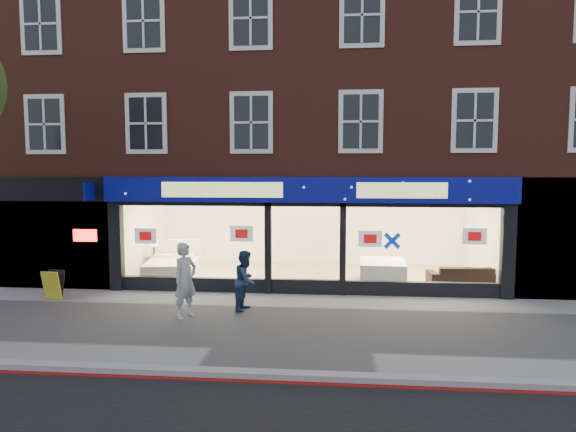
# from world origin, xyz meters

# --- Properties ---
(ground) EXTENTS (120.00, 120.00, 0.00)m
(ground) POSITION_xyz_m (0.00, 0.00, 0.00)
(ground) COLOR gray
(ground) RESTS_ON ground
(kerb_line) EXTENTS (60.00, 0.10, 0.01)m
(kerb_line) POSITION_xyz_m (0.00, -3.10, 0.01)
(kerb_line) COLOR #8C0A07
(kerb_line) RESTS_ON ground
(kerb_stone) EXTENTS (60.00, 0.25, 0.12)m
(kerb_stone) POSITION_xyz_m (0.00, -2.90, 0.06)
(kerb_stone) COLOR gray
(kerb_stone) RESTS_ON ground
(showroom_floor) EXTENTS (11.00, 4.50, 0.10)m
(showroom_floor) POSITION_xyz_m (0.00, 5.25, 0.05)
(showroom_floor) COLOR tan
(showroom_floor) RESTS_ON ground
(building) EXTENTS (19.00, 8.26, 10.30)m
(building) POSITION_xyz_m (-0.02, 6.93, 6.67)
(building) COLOR maroon
(building) RESTS_ON ground
(display_bed) EXTENTS (1.86, 2.16, 1.10)m
(display_bed) POSITION_xyz_m (-4.28, 4.33, 0.41)
(display_bed) COLOR white
(display_bed) RESTS_ON showroom_floor
(bedside_table) EXTENTS (0.46, 0.46, 0.55)m
(bedside_table) POSITION_xyz_m (-5.10, 5.02, 0.38)
(bedside_table) COLOR brown
(bedside_table) RESTS_ON showroom_floor
(mattress_stack) EXTENTS (1.41, 1.75, 0.67)m
(mattress_stack) POSITION_xyz_m (2.26, 4.26, 0.43)
(mattress_stack) COLOR white
(mattress_stack) RESTS_ON showroom_floor
(sofa) EXTENTS (2.09, 0.93, 0.60)m
(sofa) POSITION_xyz_m (4.60, 4.06, 0.40)
(sofa) COLOR black
(sofa) RESTS_ON showroom_floor
(a_board) EXTENTS (0.56, 0.40, 0.80)m
(a_board) POSITION_xyz_m (-6.73, 1.77, 0.40)
(a_board) COLOR gold
(a_board) RESTS_ON ground
(pedestrian_grey) EXTENTS (0.71, 0.78, 1.79)m
(pedestrian_grey) POSITION_xyz_m (-2.69, 0.48, 0.89)
(pedestrian_grey) COLOR #ADB1B5
(pedestrian_grey) RESTS_ON ground
(pedestrian_blue) EXTENTS (0.68, 0.82, 1.50)m
(pedestrian_blue) POSITION_xyz_m (-1.38, 1.24, 0.75)
(pedestrian_blue) COLOR #1C2F4E
(pedestrian_blue) RESTS_ON ground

